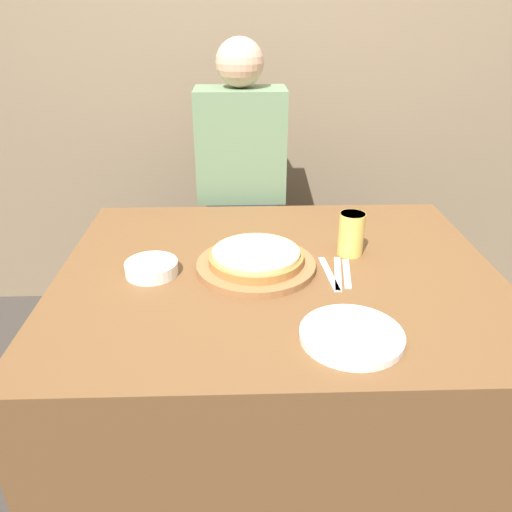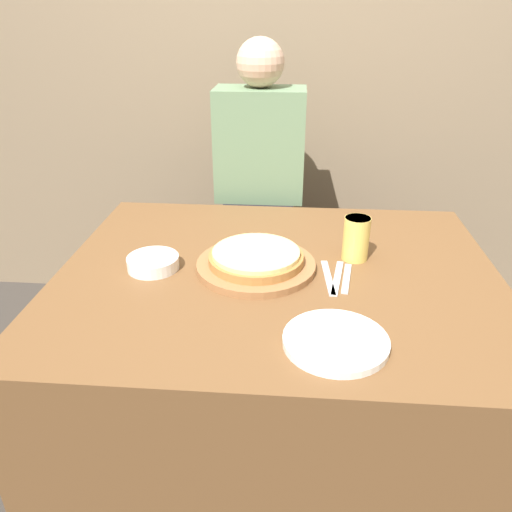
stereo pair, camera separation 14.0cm
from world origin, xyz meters
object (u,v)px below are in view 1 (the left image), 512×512
Objects in this scene: beer_glass at (351,232)px; dinner_plate at (352,335)px; side_bowl at (152,268)px; diner_person at (242,209)px; pizza_on_board at (256,261)px; spoon at (347,273)px; dinner_knife at (338,274)px; fork at (329,274)px.

beer_glass is 0.44m from dinner_plate.
dinner_plate is 0.59m from side_bowl.
diner_person is at bearing 119.48° from beer_glass.
pizza_on_board is 1.44× the size of dinner_plate.
side_bowl is at bearing 177.85° from spoon.
dinner_knife is at bearing -2.26° from side_bowl.
side_bowl is (-0.49, 0.32, 0.01)m from dinner_plate.
beer_glass reaches higher than fork.
beer_glass is 0.89× the size of side_bowl.
dinner_plate is 0.30m from spoon.
beer_glass is 0.67m from diner_person.
fork is at bearing 90.31° from dinner_plate.
pizza_on_board is 0.67m from diner_person.
pizza_on_board is 1.75× the size of dinner_knife.
pizza_on_board reaches higher than side_bowl.
diner_person reaches higher than beer_glass.
diner_person is (-0.32, 0.57, -0.15)m from beer_glass.
dinner_plate is at bearing -99.16° from spoon.
dinner_knife and spoon have the same top height.
side_bowl is (-0.29, -0.02, -0.01)m from pizza_on_board.
diner_person is at bearing 112.48° from spoon.
side_bowl is 0.49m from fork.
fork is at bearing -71.10° from diner_person.
beer_glass is 0.67× the size of fork.
dinner_knife is 0.15× the size of diner_person.
spoon is at bearing 0.00° from dinner_knife.
diner_person reaches higher than spoon.
dinner_plate is 1.21× the size of fork.
beer_glass is (0.28, 0.09, 0.05)m from pizza_on_board.
spoon is at bearing -2.15° from side_bowl.
pizza_on_board is at bearing 170.67° from spoon.
dinner_knife is (0.52, -0.02, -0.02)m from side_bowl.
fork is 1.18× the size of spoon.
side_bowl is 0.73m from diner_person.
spoon is (-0.03, -0.13, -0.07)m from beer_glass.
side_bowl is 0.52m from dinner_knife.
fork is at bearing -180.00° from spoon.
dinner_plate is at bearing -76.44° from diner_person.
side_bowl reaches higher than fork.
spoon is at bearing 0.00° from fork.
dinner_plate is at bearing -100.75° from beer_glass.
dinner_plate is (0.20, -0.34, -0.02)m from pizza_on_board.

